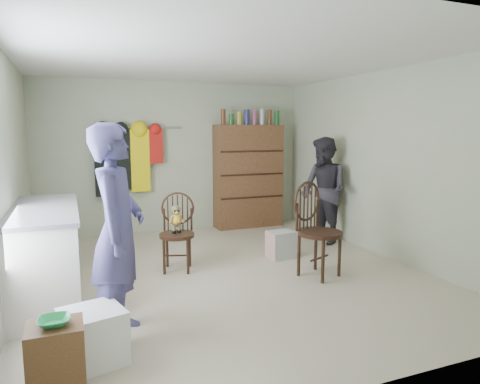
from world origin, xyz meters
name	(u,v)px	position (x,y,z in m)	size (l,w,h in m)	color
ground_plane	(227,274)	(0.00, 0.00, 0.00)	(5.00, 5.00, 0.00)	beige
room_walls	(212,140)	(0.00, 0.53, 1.58)	(5.00, 5.00, 5.00)	#B9C0A0
counter	(46,253)	(-1.95, 0.00, 0.47)	(0.64, 1.86, 0.94)	silver
stool	(57,361)	(-1.83, -1.85, 0.24)	(0.34, 0.29, 0.49)	brown
bowl	(54,321)	(-1.83, -1.85, 0.51)	(0.20, 0.20, 0.05)	#29B45F
plastic_tub	(93,336)	(-1.59, -1.49, 0.20)	(0.42, 0.40, 0.40)	white
chair_front	(177,227)	(-0.50, 0.40, 0.53)	(0.54, 0.54, 0.95)	black
chair_far	(316,226)	(0.95, -0.42, 0.60)	(0.64, 0.64, 1.11)	black
striped_bag	(281,245)	(0.90, 0.35, 0.18)	(0.34, 0.27, 0.36)	#E58372
person_left	(118,232)	(-1.35, -1.10, 0.88)	(0.64, 0.42, 1.76)	#47437B
person_right	(324,190)	(1.87, 0.83, 0.80)	(0.78, 0.61, 1.61)	#2D2B33
dresser	(248,175)	(1.25, 2.30, 0.92)	(1.20, 0.39, 2.07)	brown
coat_rack	(127,159)	(-0.83, 2.38, 1.25)	(1.42, 0.12, 1.09)	#99999E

